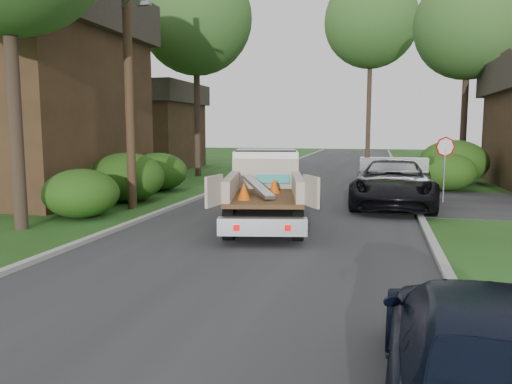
{
  "coord_description": "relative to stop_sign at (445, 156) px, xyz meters",
  "views": [
    {
      "loc": [
        2.74,
        -10.69,
        2.77
      ],
      "look_at": [
        -0.17,
        1.29,
        1.2
      ],
      "focal_mm": 35.0,
      "sensor_mm": 36.0,
      "label": 1
    }
  ],
  "objects": [
    {
      "name": "ground",
      "position": [
        -5.2,
        -9.0,
        -1.78
      ],
      "size": [
        120.0,
        120.0,
        0.0
      ],
      "primitive_type": "plane",
      "color": "#1F4012",
      "rests_on": "ground"
    },
    {
      "name": "road",
      "position": [
        -5.2,
        1.0,
        -1.77
      ],
      "size": [
        8.0,
        90.0,
        0.02
      ],
      "primitive_type": "cube",
      "color": "#28282B",
      "rests_on": "ground"
    },
    {
      "name": "curb_left",
      "position": [
        -9.3,
        1.0,
        -1.72
      ],
      "size": [
        0.2,
        90.0,
        0.12
      ],
      "primitive_type": "cube",
      "color": "#9E9E99",
      "rests_on": "ground"
    },
    {
      "name": "curb_right",
      "position": [
        -1.1,
        1.0,
        -1.72
      ],
      "size": [
        0.2,
        90.0,
        0.12
      ],
      "primitive_type": "cube",
      "color": "#9E9E99",
      "rests_on": "ground"
    },
    {
      "name": "stop_sign",
      "position": [
        0.0,
        0.0,
        0.0
      ],
      "size": [
        0.71,
        0.32,
        2.48
      ],
      "color": "slate",
      "rests_on": "ground"
    },
    {
      "name": "utility_pole",
      "position": [
        -10.68,
        -4.02,
        3.4
      ],
      "size": [
        2.42,
        1.25,
        10.0
      ],
      "color": "#382619",
      "rests_on": "ground"
    },
    {
      "name": "house_left_near",
      "position": [
        -17.2,
        -2.0,
        2.5
      ],
      "size": [
        9.72,
        8.64,
        8.4
      ],
      "color": "#352516",
      "rests_on": "ground"
    },
    {
      "name": "house_left_far",
      "position": [
        -18.7,
        13.0,
        1.27
      ],
      "size": [
        7.56,
        7.56,
        6.0
      ],
      "color": "#352516",
      "rests_on": "ground"
    },
    {
      "name": "hedge_left_a",
      "position": [
        -11.4,
        -6.0,
        -1.01
      ],
      "size": [
        2.34,
        2.34,
        1.53
      ],
      "primitive_type": "ellipsoid",
      "color": "#1E4510",
      "rests_on": "ground"
    },
    {
      "name": "hedge_left_b",
      "position": [
        -11.7,
        -2.5,
        -0.84
      ],
      "size": [
        2.86,
        2.86,
        1.87
      ],
      "primitive_type": "ellipsoid",
      "color": "#1E4510",
      "rests_on": "ground"
    },
    {
      "name": "hedge_left_c",
      "position": [
        -12.0,
        1.0,
        -0.93
      ],
      "size": [
        2.6,
        2.6,
        1.7
      ],
      "primitive_type": "ellipsoid",
      "color": "#1E4510",
      "rests_on": "ground"
    },
    {
      "name": "hedge_right_a",
      "position": [
        0.6,
        4.0,
        -0.93
      ],
      "size": [
        2.6,
        2.6,
        1.7
      ],
      "primitive_type": "ellipsoid",
      "color": "#1E4510",
      "rests_on": "ground"
    },
    {
      "name": "hedge_right_b",
      "position": [
        1.3,
        7.0,
        -0.67
      ],
      "size": [
        3.38,
        3.38,
        2.21
      ],
      "primitive_type": "ellipsoid",
      "color": "#1E4510",
      "rests_on": "ground"
    },
    {
      "name": "tree_left_far",
      "position": [
        -12.7,
        8.0,
        7.2
      ],
      "size": [
        6.4,
        6.4,
        12.2
      ],
      "color": "#2D2119",
      "rests_on": "ground"
    },
    {
      "name": "tree_right_far",
      "position": [
        2.3,
        11.0,
        6.7
      ],
      "size": [
        6.0,
        6.0,
        11.5
      ],
      "color": "#2D2119",
      "rests_on": "ground"
    },
    {
      "name": "tree_left_back",
      "position": [
        -19.2,
        4.0,
        7.2
      ],
      "size": [
        6.0,
        6.0,
        12.0
      ],
      "color": "#2D2119",
      "rests_on": "ground"
    },
    {
      "name": "tree_center_far",
      "position": [
        -3.2,
        21.0,
        9.2
      ],
      "size": [
        7.2,
        7.2,
        14.6
      ],
      "color": "#2D2119",
      "rests_on": "ground"
    },
    {
      "name": "flatbed_truck",
      "position": [
        -5.7,
        -5.15,
        -0.63
      ],
      "size": [
        3.37,
        5.91,
        2.11
      ],
      "rotation": [
        0.0,
        0.0,
        0.2
      ],
      "color": "black",
      "rests_on": "ground"
    },
    {
      "name": "black_pickup",
      "position": [
        -1.86,
        -1.33,
        -0.93
      ],
      "size": [
        2.97,
        6.14,
        1.69
      ],
      "primitive_type": "imported",
      "rotation": [
        0.0,
        0.0,
        -0.03
      ],
      "color": "black",
      "rests_on": "ground"
    },
    {
      "name": "navy_suv",
      "position": [
        -1.4,
        -15.0,
        -1.08
      ],
      "size": [
        2.22,
        4.91,
        1.4
      ],
      "primitive_type": "imported",
      "rotation": [
        0.0,
        0.0,
        3.09
      ],
      "color": "black",
      "rests_on": "ground"
    }
  ]
}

